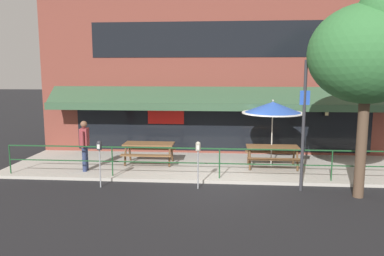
{
  "coord_description": "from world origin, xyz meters",
  "views": [
    {
      "loc": [
        0.07,
        -11.21,
        3.44
      ],
      "look_at": [
        -0.98,
        1.6,
        1.5
      ],
      "focal_mm": 35.0,
      "sensor_mm": 36.0,
      "label": 1
    }
  ],
  "objects_px": {
    "picnic_table_centre": "(272,151)",
    "street_sign_pole": "(303,125)",
    "picnic_table_left": "(149,147)",
    "patio_umbrella_centre": "(273,108)",
    "street_tree_curbside": "(372,47)",
    "parking_meter_near": "(99,150)",
    "parking_meter_far": "(198,151)",
    "pedestrian_walking": "(85,143)"
  },
  "relations": [
    {
      "from": "pedestrian_walking",
      "to": "parking_meter_far",
      "type": "distance_m",
      "value": 4.16
    },
    {
      "from": "parking_meter_far",
      "to": "street_tree_curbside",
      "type": "xyz_separation_m",
      "value": [
        4.56,
        -0.44,
        2.91
      ]
    },
    {
      "from": "picnic_table_left",
      "to": "patio_umbrella_centre",
      "type": "relative_size",
      "value": 0.76
    },
    {
      "from": "parking_meter_far",
      "to": "street_tree_curbside",
      "type": "bearing_deg",
      "value": -5.49
    },
    {
      "from": "picnic_table_centre",
      "to": "street_sign_pole",
      "type": "height_order",
      "value": "street_sign_pole"
    },
    {
      "from": "parking_meter_far",
      "to": "street_tree_curbside",
      "type": "height_order",
      "value": "street_tree_curbside"
    },
    {
      "from": "parking_meter_far",
      "to": "parking_meter_near",
      "type": "bearing_deg",
      "value": -178.04
    },
    {
      "from": "picnic_table_left",
      "to": "pedestrian_walking",
      "type": "bearing_deg",
      "value": -150.13
    },
    {
      "from": "picnic_table_left",
      "to": "street_tree_curbside",
      "type": "xyz_separation_m",
      "value": [
        6.52,
        -2.94,
        3.36
      ]
    },
    {
      "from": "picnic_table_left",
      "to": "picnic_table_centre",
      "type": "height_order",
      "value": "same"
    },
    {
      "from": "pedestrian_walking",
      "to": "parking_meter_far",
      "type": "xyz_separation_m",
      "value": [
        3.93,
        -1.37,
        0.09
      ]
    },
    {
      "from": "patio_umbrella_centre",
      "to": "street_tree_curbside",
      "type": "distance_m",
      "value": 4.11
    },
    {
      "from": "pedestrian_walking",
      "to": "patio_umbrella_centre",
      "type": "bearing_deg",
      "value": 10.45
    },
    {
      "from": "patio_umbrella_centre",
      "to": "parking_meter_near",
      "type": "distance_m",
      "value": 6.08
    },
    {
      "from": "picnic_table_centre",
      "to": "street_sign_pole",
      "type": "relative_size",
      "value": 0.48
    },
    {
      "from": "patio_umbrella_centre",
      "to": "street_sign_pole",
      "type": "xyz_separation_m",
      "value": [
        0.55,
        -2.47,
        -0.24
      ]
    },
    {
      "from": "pedestrian_walking",
      "to": "parking_meter_near",
      "type": "bearing_deg",
      "value": -55.62
    },
    {
      "from": "parking_meter_near",
      "to": "street_tree_curbside",
      "type": "relative_size",
      "value": 0.25
    },
    {
      "from": "pedestrian_walking",
      "to": "parking_meter_far",
      "type": "height_order",
      "value": "pedestrian_walking"
    },
    {
      "from": "picnic_table_left",
      "to": "patio_umbrella_centre",
      "type": "height_order",
      "value": "patio_umbrella_centre"
    },
    {
      "from": "picnic_table_left",
      "to": "patio_umbrella_centre",
      "type": "bearing_deg",
      "value": 0.58
    },
    {
      "from": "picnic_table_centre",
      "to": "picnic_table_left",
      "type": "bearing_deg",
      "value": 177.07
    },
    {
      "from": "parking_meter_near",
      "to": "street_tree_curbside",
      "type": "xyz_separation_m",
      "value": [
        7.49,
        -0.34,
        2.91
      ]
    },
    {
      "from": "picnic_table_centre",
      "to": "patio_umbrella_centre",
      "type": "height_order",
      "value": "patio_umbrella_centre"
    },
    {
      "from": "picnic_table_centre",
      "to": "parking_meter_far",
      "type": "relative_size",
      "value": 1.27
    },
    {
      "from": "parking_meter_near",
      "to": "street_sign_pole",
      "type": "height_order",
      "value": "street_sign_pole"
    },
    {
      "from": "picnic_table_left",
      "to": "parking_meter_near",
      "type": "bearing_deg",
      "value": -110.45
    },
    {
      "from": "parking_meter_near",
      "to": "parking_meter_far",
      "type": "distance_m",
      "value": 2.93
    },
    {
      "from": "picnic_table_centre",
      "to": "parking_meter_far",
      "type": "distance_m",
      "value": 3.37
    },
    {
      "from": "picnic_table_left",
      "to": "pedestrian_walking",
      "type": "distance_m",
      "value": 2.3
    },
    {
      "from": "picnic_table_left",
      "to": "parking_meter_near",
      "type": "relative_size",
      "value": 1.27
    },
    {
      "from": "street_sign_pole",
      "to": "street_tree_curbside",
      "type": "height_order",
      "value": "street_tree_curbside"
    },
    {
      "from": "street_sign_pole",
      "to": "picnic_table_centre",
      "type": "bearing_deg",
      "value": 103.98
    },
    {
      "from": "parking_meter_near",
      "to": "parking_meter_far",
      "type": "height_order",
      "value": "same"
    },
    {
      "from": "pedestrian_walking",
      "to": "street_sign_pole",
      "type": "relative_size",
      "value": 0.45
    },
    {
      "from": "picnic_table_centre",
      "to": "patio_umbrella_centre",
      "type": "bearing_deg",
      "value": 90.0
    },
    {
      "from": "picnic_table_left",
      "to": "street_tree_curbside",
      "type": "height_order",
      "value": "street_tree_curbside"
    },
    {
      "from": "picnic_table_left",
      "to": "parking_meter_far",
      "type": "height_order",
      "value": "parking_meter_far"
    },
    {
      "from": "parking_meter_near",
      "to": "pedestrian_walking",
      "type": "bearing_deg",
      "value": 124.38
    },
    {
      "from": "street_tree_curbside",
      "to": "picnic_table_centre",
      "type": "bearing_deg",
      "value": 127.84
    },
    {
      "from": "picnic_table_left",
      "to": "street_sign_pole",
      "type": "relative_size",
      "value": 0.48
    },
    {
      "from": "parking_meter_far",
      "to": "picnic_table_left",
      "type": "bearing_deg",
      "value": 128.05
    }
  ]
}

